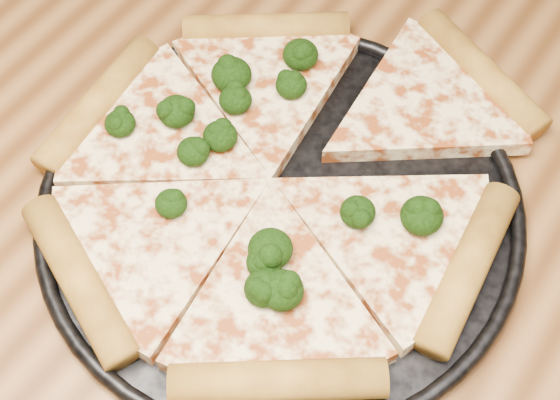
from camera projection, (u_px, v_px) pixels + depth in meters
The scene contains 4 objects.
dining_table at pixel (323, 303), 0.69m from camera, with size 1.20×0.90×0.75m.
pizza_pan at pixel (280, 206), 0.63m from camera, with size 0.37×0.37×0.02m.
pizza at pixel (280, 176), 0.63m from camera, with size 0.36×0.42×0.03m.
broccoli_florets at pixel (261, 166), 0.62m from camera, with size 0.27×0.22×0.03m.
Camera 1 is at (0.14, -0.27, 1.29)m, focal length 52.35 mm.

